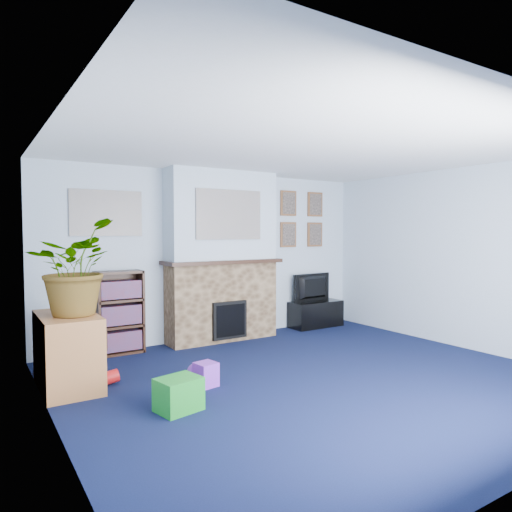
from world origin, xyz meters
TOP-DOWN VIEW (x-y plane):
  - floor at (0.00, 0.00)m, footprint 5.00×4.50m
  - ceiling at (0.00, 0.00)m, footprint 5.00×4.50m
  - wall_back at (0.00, 2.25)m, footprint 5.00×0.04m
  - wall_left at (-2.50, 0.00)m, footprint 0.04×4.50m
  - wall_right at (2.50, 0.00)m, footprint 0.04×4.50m
  - chimney_breast at (0.00, 2.05)m, footprint 1.72×0.50m
  - collage_main at (0.00, 1.84)m, footprint 1.00×0.03m
  - collage_left at (-1.55, 2.23)m, footprint 0.90×0.03m
  - portrait_tl at (1.30, 2.23)m, footprint 0.30×0.03m
  - portrait_tr at (1.85, 2.23)m, footprint 0.30×0.03m
  - portrait_bl at (1.30, 2.23)m, footprint 0.30×0.03m
  - portrait_br at (1.85, 2.23)m, footprint 0.30×0.03m
  - tv_stand at (1.71, 2.03)m, footprint 0.88×0.37m
  - television at (1.71, 2.05)m, footprint 0.78×0.17m
  - bookshelf at (-1.44, 2.11)m, footprint 0.58×0.28m
  - sideboard at (-2.24, 1.10)m, footprint 0.52×0.94m
  - potted_plant at (-2.19, 1.05)m, footprint 1.04×1.09m
  - mantel_clock at (-0.04, 2.00)m, footprint 0.11×0.07m
  - mantel_candle at (0.36, 2.00)m, footprint 0.05×0.05m
  - mantel_teddy at (-0.49, 2.00)m, footprint 0.13×0.13m
  - mantel_can at (0.74, 2.00)m, footprint 0.06×0.06m
  - green_crate at (-1.55, -0.04)m, footprint 0.41×0.35m
  - toy_ball at (-1.10, 0.55)m, footprint 0.20×0.20m
  - toy_block at (-1.07, 0.39)m, footprint 0.23×0.23m
  - toy_tube at (-1.93, 0.95)m, footprint 0.30×0.13m

SIDE VIEW (x-z plane):
  - floor at x=0.00m, z-range -0.01..0.01m
  - toy_tube at x=-1.93m, z-range -0.02..0.16m
  - toy_ball at x=-1.10m, z-range -0.01..0.19m
  - toy_block at x=-1.07m, z-range -0.01..0.23m
  - green_crate at x=-1.55m, z-range 0.00..0.28m
  - tv_stand at x=1.71m, z-range 0.02..0.43m
  - sideboard at x=-2.24m, z-range -0.02..0.72m
  - bookshelf at x=-1.44m, z-range -0.02..1.03m
  - television at x=1.71m, z-range 0.42..0.86m
  - chimney_breast at x=0.00m, z-range -0.02..2.38m
  - wall_back at x=0.00m, z-range 0.00..2.40m
  - wall_left at x=-2.50m, z-range 0.00..2.40m
  - wall_right at x=2.50m, z-range 0.00..2.40m
  - potted_plant at x=-2.19m, z-range 0.73..1.68m
  - mantel_can at x=0.74m, z-range 1.15..1.27m
  - mantel_teddy at x=-0.49m, z-range 1.15..1.28m
  - mantel_clock at x=-0.04m, z-range 1.14..1.30m
  - mantel_candle at x=0.36m, z-range 1.14..1.32m
  - portrait_bl at x=1.30m, z-range 1.30..1.70m
  - portrait_br at x=1.85m, z-range 1.30..1.70m
  - collage_left at x=-1.55m, z-range 1.49..2.07m
  - collage_main at x=0.00m, z-range 1.44..2.12m
  - portrait_tl at x=1.30m, z-range 1.80..2.20m
  - portrait_tr at x=1.85m, z-range 1.80..2.20m
  - ceiling at x=0.00m, z-range 2.40..2.40m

